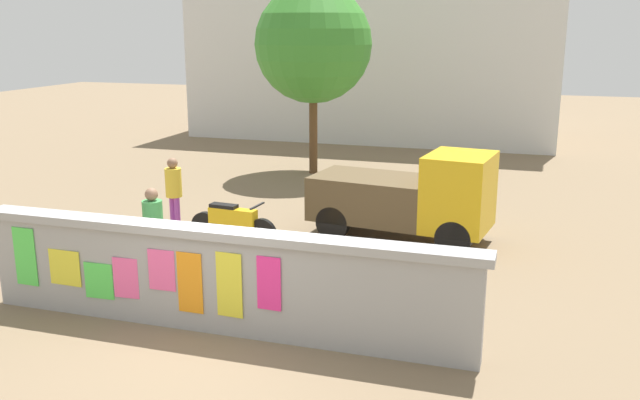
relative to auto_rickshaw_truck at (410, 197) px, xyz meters
The scene contains 10 objects.
ground 3.53m from the auto_rickshaw_truck, 122.07° to the left, with size 60.00×60.00×0.00m, color #7A664C.
poster_wall 5.42m from the auto_rickshaw_truck, 109.65° to the right, with size 7.56×0.42×1.52m.
auto_rickshaw_truck is the anchor object (origin of this frame).
motorcycle 3.63m from the auto_rickshaw_truck, 157.75° to the right, with size 1.90×0.56×0.87m.
bicycle_near 4.19m from the auto_rickshaw_truck, 117.25° to the right, with size 1.71×0.44×0.95m.
bicycle_far 3.88m from the auto_rickshaw_truck, 80.48° to the right, with size 1.69×0.46×0.95m.
person_walking 4.88m from the auto_rickshaw_truck, 167.58° to the right, with size 0.46×0.46×1.62m.
person_bystander 5.17m from the auto_rickshaw_truck, 136.48° to the right, with size 0.41×0.41×1.62m.
tree_roadside 7.43m from the auto_rickshaw_truck, 124.52° to the left, with size 3.36×3.36×5.43m.
building_background 14.44m from the auto_rickshaw_truck, 105.66° to the left, with size 14.10×6.15×6.71m.
Camera 1 is at (4.11, -8.26, 4.25)m, focal length 38.54 mm.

